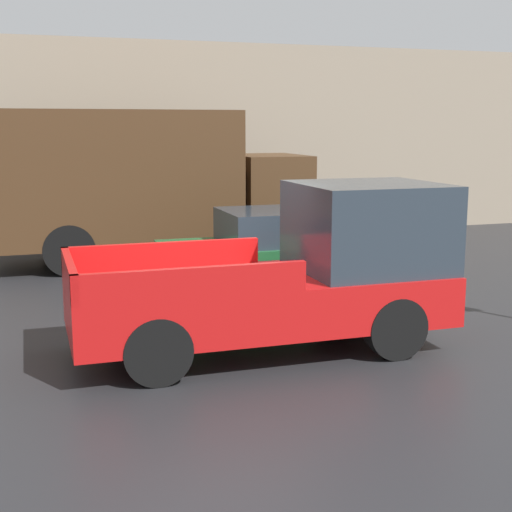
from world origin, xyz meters
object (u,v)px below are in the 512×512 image
(car, at_px, (284,250))
(delivery_truck, at_px, (140,182))
(pickup_truck, at_px, (298,273))
(newspaper_box, at_px, (120,225))

(car, xyz_separation_m, delivery_truck, (-2.03, 3.80, 1.03))
(pickup_truck, relative_size, delivery_truck, 0.73)
(pickup_truck, bearing_deg, delivery_truck, 98.85)
(car, height_order, newspaper_box, car)
(delivery_truck, bearing_deg, car, -61.88)
(delivery_truck, relative_size, newspaper_box, 6.98)
(pickup_truck, xyz_separation_m, newspaper_box, (-1.23, 9.65, -0.54))
(car, height_order, delivery_truck, delivery_truck)
(car, bearing_deg, pickup_truck, -106.73)
(newspaper_box, bearing_deg, pickup_truck, -82.73)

